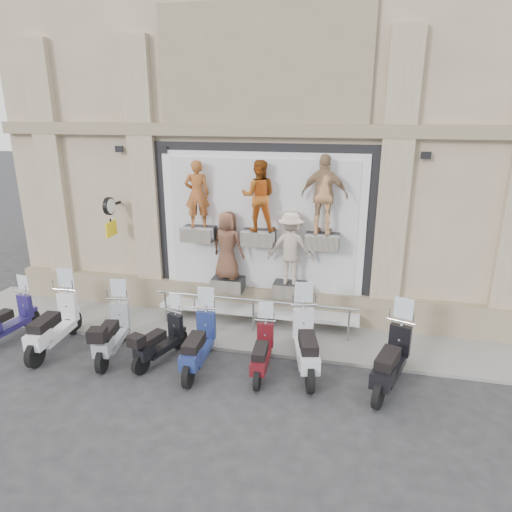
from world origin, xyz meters
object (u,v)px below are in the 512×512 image
object	(u,v)px
scooter_f	(262,344)
scooter_h	(392,350)
clock_sign_bracket	(110,212)
scooter_d	(160,332)
scooter_e	(198,334)
scooter_a	(7,312)
scooter_c	(111,323)
guard_rail	(253,317)
scooter_g	(306,333)
scooter_b	(52,315)

from	to	relation	value
scooter_f	scooter_h	xyz separation A→B (m)	(2.59, 0.06, 0.15)
clock_sign_bracket	scooter_d	distance (m)	3.73
scooter_e	scooter_f	size ratio (longest dim) A/B	1.17
scooter_d	scooter_h	distance (m)	4.87
scooter_a	scooter_c	bearing A→B (deg)	4.70
scooter_c	scooter_d	distance (m)	1.15
scooter_d	scooter_h	world-z (taller)	scooter_h
guard_rail	scooter_a	distance (m)	5.89
guard_rail	scooter_h	size ratio (longest dim) A/B	2.44
clock_sign_bracket	scooter_f	world-z (taller)	clock_sign_bracket
guard_rail	scooter_h	world-z (taller)	scooter_h
scooter_f	scooter_g	distance (m)	0.95
scooter_f	clock_sign_bracket	bearing A→B (deg)	150.68
scooter_e	scooter_f	bearing A→B (deg)	2.21
scooter_c	scooter_h	bearing A→B (deg)	-9.53
scooter_d	scooter_h	bearing A→B (deg)	18.55
scooter_b	scooter_f	size ratio (longest dim) A/B	1.26
scooter_a	scooter_g	bearing A→B (deg)	9.03
clock_sign_bracket	scooter_a	xyz separation A→B (m)	(-1.77, -2.04, -2.08)
scooter_f	scooter_a	bearing A→B (deg)	175.26
scooter_c	guard_rail	bearing A→B (deg)	20.50
scooter_g	scooter_h	xyz separation A→B (m)	(1.71, -0.25, -0.03)
scooter_a	scooter_g	size ratio (longest dim) A/B	0.83
scooter_b	scooter_h	xyz separation A→B (m)	(7.45, 0.15, -0.03)
scooter_b	scooter_e	bearing A→B (deg)	-4.55
scooter_c	scooter_g	size ratio (longest dim) A/B	0.92
scooter_a	scooter_d	size ratio (longest dim) A/B	1.04
guard_rail	scooter_a	bearing A→B (deg)	-164.54
scooter_g	scooter_e	bearing A→B (deg)	177.27
guard_rail	clock_sign_bracket	bearing A→B (deg)	173.16
clock_sign_bracket	scooter_g	xyz separation A→B (m)	(5.36, -1.83, -1.93)
scooter_g	clock_sign_bracket	bearing A→B (deg)	147.78
scooter_b	scooter_f	distance (m)	4.87
scooter_d	scooter_g	size ratio (longest dim) A/B	0.80
scooter_c	scooter_e	size ratio (longest dim) A/B	0.99
scooter_g	scooter_d	bearing A→B (deg)	172.41
clock_sign_bracket	scooter_f	size ratio (longest dim) A/B	0.60
clock_sign_bracket	scooter_e	size ratio (longest dim) A/B	0.52
scooter_e	scooter_h	world-z (taller)	scooter_h
guard_rail	scooter_g	size ratio (longest dim) A/B	2.37
scooter_a	scooter_c	size ratio (longest dim) A/B	0.90
scooter_a	scooter_h	world-z (taller)	scooter_h
scooter_g	scooter_h	bearing A→B (deg)	-21.64
scooter_e	scooter_g	size ratio (longest dim) A/B	0.92
scooter_h	clock_sign_bracket	bearing A→B (deg)	-178.73
scooter_b	scooter_f	bearing A→B (deg)	-3.10
guard_rail	scooter_b	distance (m)	4.65
scooter_b	scooter_h	distance (m)	7.46
scooter_f	scooter_e	bearing A→B (deg)	-179.06
scooter_b	scooter_h	bearing A→B (deg)	-2.97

